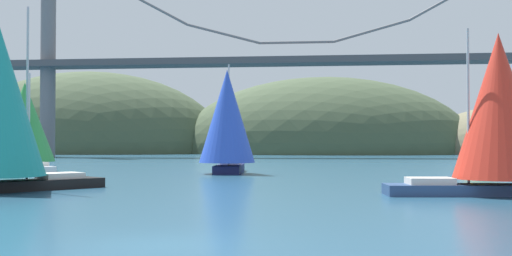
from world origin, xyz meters
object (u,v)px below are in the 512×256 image
object	(u,v)px
sailboat_teal_sail	(1,105)
sailboat_scarlet_sail	(496,110)
sailboat_green_sail	(25,124)
sailboat_yellow_sail	(482,130)
sailboat_blue_spinnaker	(227,120)

from	to	relation	value
sailboat_teal_sail	sailboat_scarlet_sail	size ratio (longest dim) A/B	1.21
sailboat_teal_sail	sailboat_green_sail	xyz separation A→B (m)	(-10.15, 23.03, -0.41)
sailboat_green_sail	sailboat_yellow_sail	bearing A→B (deg)	13.57
sailboat_teal_sail	sailboat_blue_spinnaker	xyz separation A→B (m)	(9.95, 20.90, -0.13)
sailboat_green_sail	sailboat_yellow_sail	xyz separation A→B (m)	(45.51, 10.98, -0.43)
sailboat_teal_sail	sailboat_scarlet_sail	distance (m)	27.76
sailboat_blue_spinnaker	sailboat_yellow_sail	distance (m)	28.60
sailboat_scarlet_sail	sailboat_yellow_sail	xyz separation A→B (m)	(7.61, 33.39, -0.43)
sailboat_green_sail	sailboat_scarlet_sail	size ratio (longest dim) A/B	1.07
sailboat_green_sail	sailboat_blue_spinnaker	xyz separation A→B (m)	(20.10, -2.13, 0.28)
sailboat_scarlet_sail	sailboat_green_sail	bearing A→B (deg)	149.41
sailboat_yellow_sail	sailboat_teal_sail	bearing A→B (deg)	-136.10
sailboat_blue_spinnaker	sailboat_scarlet_sail	world-z (taller)	sailboat_blue_spinnaker
sailboat_green_sail	sailboat_scarlet_sail	distance (m)	44.03
sailboat_green_sail	sailboat_scarlet_sail	xyz separation A→B (m)	(37.90, -22.41, 0.01)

